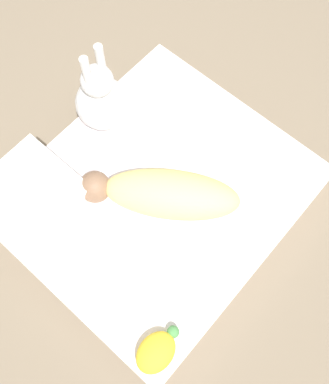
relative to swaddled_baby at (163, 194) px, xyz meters
The scene contains 6 objects.
ground_plane 0.21m from the swaddled_baby, 64.66° to the left, with size 12.00×12.00×0.00m, color #7A6B56.
bed_mattress 0.15m from the swaddled_baby, 64.66° to the left, with size 1.10×0.97×0.12m.
swaddled_baby is the anchor object (origin of this frame).
pillow 0.51m from the swaddled_baby, 132.36° to the left, with size 0.36×0.34×0.12m.
bunny_plush 0.46m from the swaddled_baby, 74.04° to the left, with size 0.22×0.22×0.42m.
turtle_plush 0.56m from the swaddled_baby, 140.74° to the right, with size 0.19×0.12×0.07m.
Camera 1 is at (-0.50, -0.47, 1.76)m, focal length 42.00 mm.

